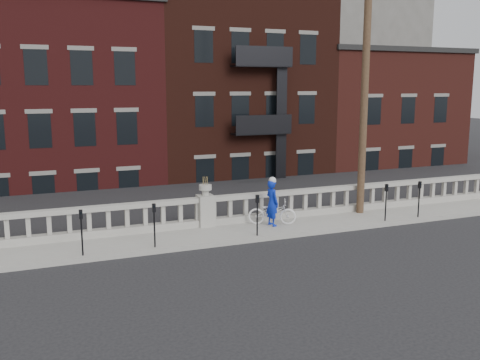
# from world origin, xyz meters

# --- Properties ---
(ground) EXTENTS (120.00, 120.00, 0.00)m
(ground) POSITION_xyz_m (0.00, 0.00, 0.00)
(ground) COLOR black
(ground) RESTS_ON ground
(sidewalk) EXTENTS (32.00, 2.20, 0.15)m
(sidewalk) POSITION_xyz_m (0.00, 3.00, 0.07)
(sidewalk) COLOR gray
(sidewalk) RESTS_ON ground
(balustrade) EXTENTS (28.00, 0.34, 1.03)m
(balustrade) POSITION_xyz_m (0.00, 3.95, 0.64)
(balustrade) COLOR gray
(balustrade) RESTS_ON sidewalk
(planter_pedestal) EXTENTS (0.55, 0.55, 1.76)m
(planter_pedestal) POSITION_xyz_m (0.00, 3.95, 0.83)
(planter_pedestal) COLOR gray
(planter_pedestal) RESTS_ON sidewalk
(lower_level) EXTENTS (80.00, 44.00, 20.80)m
(lower_level) POSITION_xyz_m (0.56, 23.04, 2.63)
(lower_level) COLOR #605E59
(lower_level) RESTS_ON ground
(utility_pole) EXTENTS (1.60, 0.28, 10.00)m
(utility_pole) POSITION_xyz_m (6.20, 3.60, 5.24)
(utility_pole) COLOR #422D1E
(utility_pole) RESTS_ON sidewalk
(parking_meter_a) EXTENTS (0.10, 0.09, 1.36)m
(parking_meter_a) POSITION_xyz_m (-4.37, 2.15, 1.00)
(parking_meter_a) COLOR black
(parking_meter_a) RESTS_ON sidewalk
(parking_meter_b) EXTENTS (0.10, 0.09, 1.36)m
(parking_meter_b) POSITION_xyz_m (-2.24, 2.15, 1.00)
(parking_meter_b) COLOR black
(parking_meter_b) RESTS_ON sidewalk
(parking_meter_c) EXTENTS (0.10, 0.09, 1.36)m
(parking_meter_c) POSITION_xyz_m (1.18, 2.15, 1.00)
(parking_meter_c) COLOR black
(parking_meter_c) RESTS_ON sidewalk
(parking_meter_d) EXTENTS (0.10, 0.09, 1.36)m
(parking_meter_d) POSITION_xyz_m (6.29, 2.15, 1.00)
(parking_meter_d) COLOR black
(parking_meter_d) RESTS_ON sidewalk
(parking_meter_e) EXTENTS (0.10, 0.09, 1.36)m
(parking_meter_e) POSITION_xyz_m (7.79, 2.15, 1.00)
(parking_meter_e) COLOR black
(parking_meter_e) RESTS_ON sidewalk
(bicycle) EXTENTS (1.79, 1.23, 0.89)m
(bicycle) POSITION_xyz_m (2.26, 3.27, 0.60)
(bicycle) COLOR white
(bicycle) RESTS_ON sidewalk
(cyclist) EXTENTS (0.48, 0.65, 1.63)m
(cyclist) POSITION_xyz_m (2.18, 3.13, 0.96)
(cyclist) COLOR #0B23AE
(cyclist) RESTS_ON sidewalk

